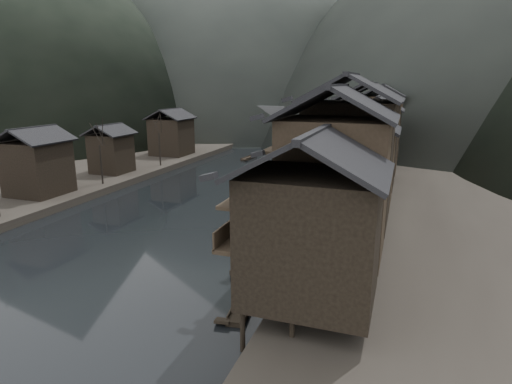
% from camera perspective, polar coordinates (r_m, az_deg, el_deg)
% --- Properties ---
extents(water, '(300.00, 300.00, 0.00)m').
position_cam_1_polar(water, '(39.41, -15.88, -7.52)').
color(water, black).
rests_on(water, ground).
extents(right_bank, '(40.00, 200.00, 1.80)m').
position_cam_1_polar(right_bank, '(72.13, 29.57, 1.74)').
color(right_bank, '#2D2823').
rests_on(right_bank, ground).
extents(left_bank, '(40.00, 200.00, 1.20)m').
position_cam_1_polar(left_bank, '(90.83, -19.68, 4.82)').
color(left_bank, '#2D2823').
rests_on(left_bank, ground).
extents(stilt_houses, '(9.00, 67.60, 15.27)m').
position_cam_1_polar(stilt_houses, '(49.52, 14.19, 7.40)').
color(stilt_houses, black).
rests_on(stilt_houses, ground).
extents(left_houses, '(8.10, 53.20, 8.73)m').
position_cam_1_polar(left_houses, '(65.80, -20.93, 5.85)').
color(left_houses, black).
rests_on(left_houses, left_bank).
extents(bare_trees, '(3.92, 44.54, 7.84)m').
position_cam_1_polar(bare_trees, '(55.61, -25.16, 5.41)').
color(bare_trees, black).
rests_on(bare_trees, left_bank).
extents(moored_sampans, '(2.65, 49.84, 0.47)m').
position_cam_1_polar(moored_sampans, '(48.86, 7.13, -2.55)').
color(moored_sampans, black).
rests_on(moored_sampans, water).
extents(midriver_boats, '(14.55, 29.40, 0.44)m').
position_cam_1_polar(midriver_boats, '(83.48, 4.36, 4.57)').
color(midriver_boats, black).
rests_on(midriver_boats, water).
extents(stone_bridge, '(40.00, 6.00, 9.00)m').
position_cam_1_polar(stone_bridge, '(104.31, 7.33, 9.16)').
color(stone_bridge, '#4C4C4F').
rests_on(stone_bridge, ground).
extents(hero_sampan, '(1.98, 4.55, 0.43)m').
position_cam_1_polar(hero_sampan, '(34.52, -0.76, -9.77)').
color(hero_sampan, black).
rests_on(hero_sampan, water).
extents(cargo_heap, '(0.99, 1.30, 0.60)m').
position_cam_1_polar(cargo_heap, '(34.50, -0.74, -8.84)').
color(cargo_heap, black).
rests_on(cargo_heap, hero_sampan).
extents(boatman, '(0.78, 0.69, 1.79)m').
position_cam_1_polar(boatman, '(32.63, -1.01, -9.11)').
color(boatman, slate).
rests_on(boatman, hero_sampan).
extents(bamboo_pole, '(0.98, 2.52, 3.37)m').
position_cam_1_polar(bamboo_pole, '(31.63, -0.68, -4.87)').
color(bamboo_pole, '#8C7A51').
rests_on(bamboo_pole, boatman).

